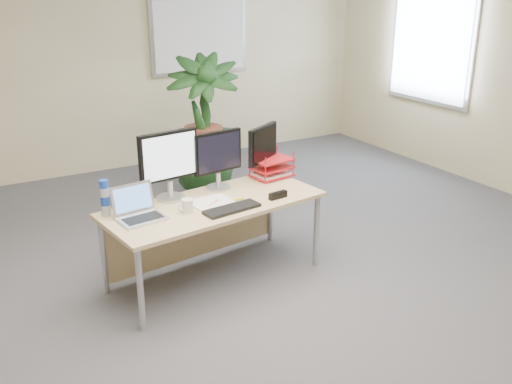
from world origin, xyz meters
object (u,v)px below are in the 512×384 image
desk (208,215)px  floor_plant (203,129)px  monitor_right (218,156)px  laptop (138,210)px  monitor_left (169,161)px

desk → floor_plant: (0.70, 1.59, 0.24)m
monitor_right → laptop: (-0.75, -0.25, -0.21)m
monitor_left → laptop: size_ratio=1.52×
monitor_right → monitor_left: bearing=-176.2°
monitor_left → floor_plant: bearing=57.0°
floor_plant → monitor_right: size_ratio=3.21×
desk → monitor_right: size_ratio=3.71×
floor_plant → monitor_right: (-0.53, -1.42, 0.16)m
desk → monitor_right: monitor_right is taller
desk → monitor_right: (0.18, 0.17, 0.40)m
floor_plant → monitor_right: 1.52m
laptop → monitor_left: bearing=33.9°
monitor_left → laptop: bearing=-146.1°
floor_plant → monitor_left: size_ratio=2.86×
desk → laptop: laptop is taller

